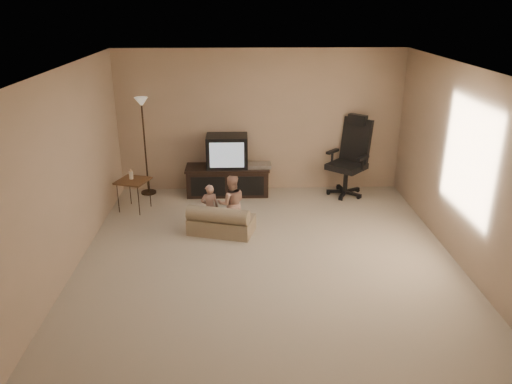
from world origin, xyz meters
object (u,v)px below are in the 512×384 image
office_chair (349,167)px  toddler_left (210,207)px  toddler_right (231,203)px  side_table (133,181)px  floor_lamp (143,125)px  tv_stand (228,170)px  child_sofa (221,222)px

office_chair → toddler_left: size_ratio=1.95×
toddler_right → side_table: bearing=-33.8°
office_chair → toddler_right: bearing=-101.8°
floor_lamp → toddler_right: floor_lamp is taller
tv_stand → toddler_left: bearing=-99.2°
office_chair → toddler_right: (-2.05, -1.46, -0.07)m
floor_lamp → tv_stand: bearing=-2.3°
floor_lamp → toddler_left: size_ratio=2.39×
child_sofa → side_table: bearing=162.5°
floor_lamp → toddler_left: floor_lamp is taller
tv_stand → floor_lamp: bearing=177.6°
side_table → toddler_left: toddler_left is taller
child_sofa → toddler_right: toddler_right is taller
tv_stand → child_sofa: 1.66m
floor_lamp → toddler_right: bearing=-46.4°
side_table → toddler_left: (1.29, -0.81, -0.14)m
tv_stand → child_sofa: tv_stand is taller
side_table → toddler_right: (1.61, -0.85, -0.07)m
office_chair → toddler_left: 2.77m
toddler_left → child_sofa: bearing=128.9°
office_chair → child_sofa: bearing=-102.0°
floor_lamp → side_table: bearing=-97.4°
tv_stand → office_chair: 2.14m
tv_stand → office_chair: (2.13, -0.08, 0.06)m
office_chair → side_table: office_chair is taller
toddler_right → office_chair: bearing=-150.6°
tv_stand → toddler_left: size_ratio=2.07×
side_table → floor_lamp: bearing=82.6°
floor_lamp → toddler_right: 2.35m
tv_stand → side_table: tv_stand is taller
tv_stand → child_sofa: size_ratio=1.44×
side_table → child_sofa: size_ratio=0.68×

